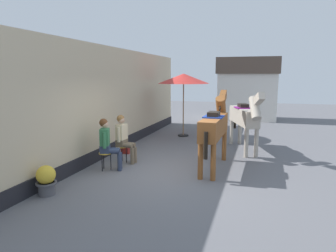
% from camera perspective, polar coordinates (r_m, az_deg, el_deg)
% --- Properties ---
extents(ground_plane, '(40.00, 40.00, 0.00)m').
position_cam_1_polar(ground_plane, '(10.96, 4.68, -4.09)').
color(ground_plane, slate).
extents(pub_facade_wall, '(0.34, 14.00, 3.40)m').
position_cam_1_polar(pub_facade_wall, '(10.15, -11.24, 3.51)').
color(pub_facade_wall, '#CCB793').
rests_on(pub_facade_wall, ground_plane).
extents(distant_cottage, '(3.40, 2.60, 3.50)m').
position_cam_1_polar(distant_cottage, '(18.85, 14.23, 6.70)').
color(distant_cottage, silver).
rests_on(distant_cottage, ground_plane).
extents(seated_visitor_near, '(0.61, 0.49, 1.39)m').
position_cam_1_polar(seated_visitor_near, '(8.47, -10.93, -2.78)').
color(seated_visitor_near, gold).
rests_on(seated_visitor_near, ground_plane).
extents(seated_visitor_far, '(0.61, 0.49, 1.39)m').
position_cam_1_polar(seated_visitor_far, '(9.13, -8.04, -1.84)').
color(seated_visitor_far, gold).
rests_on(seated_visitor_far, ground_plane).
extents(saddled_horse_near, '(0.51, 3.00, 2.06)m').
position_cam_1_polar(saddled_horse_near, '(8.57, 8.48, 0.03)').
color(saddled_horse_near, brown).
rests_on(saddled_horse_near, ground_plane).
extents(saddled_horse_far, '(1.21, 2.89, 2.06)m').
position_cam_1_polar(saddled_horse_far, '(10.68, 13.70, 1.65)').
color(saddled_horse_far, '#B2A899').
rests_on(saddled_horse_far, ground_plane).
extents(flower_planter_near, '(0.43, 0.43, 0.64)m').
position_cam_1_polar(flower_planter_near, '(7.18, -21.19, -9.05)').
color(flower_planter_near, '#4C4C51').
rests_on(flower_planter_near, ground_plane).
extents(cafe_parasol, '(2.10, 2.10, 2.58)m').
position_cam_1_polar(cafe_parasol, '(12.95, 2.84, 8.49)').
color(cafe_parasol, black).
rests_on(cafe_parasol, ground_plane).
extents(satchel_bag, '(0.29, 0.15, 0.20)m').
position_cam_1_polar(satchel_bag, '(10.30, -7.73, -4.43)').
color(satchel_bag, maroon).
rests_on(satchel_bag, ground_plane).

